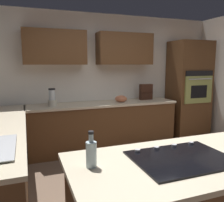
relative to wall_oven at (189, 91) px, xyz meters
name	(u,v)px	position (x,y,z in m)	size (l,w,h in m)	color
ground_plane	(153,191)	(1.85, 1.72, -1.05)	(14.00, 14.00, 0.00)	brown
wall_back	(100,74)	(1.91, -0.33, 0.39)	(6.00, 0.44, 2.60)	white
lower_cabinets_back	(104,127)	(1.95, 0.00, -0.62)	(2.80, 0.60, 0.86)	brown
countertop_back	(103,104)	(1.95, 0.00, -0.17)	(2.84, 0.64, 0.04)	beige
lower_cabinets_side	(0,163)	(3.67, 1.17, -0.62)	(0.60, 2.90, 0.86)	brown
island_top	(182,162)	(2.22, 2.76, -0.17)	(1.78, 0.92, 0.04)	beige
wall_oven	(189,91)	(0.00, 0.00, 0.00)	(0.80, 0.66, 2.10)	brown
cooktop	(181,158)	(2.22, 2.75, -0.15)	(0.76, 0.56, 0.03)	black
blender	(52,99)	(2.90, 0.02, -0.02)	(0.15, 0.15, 0.31)	beige
mixing_bowl	(121,99)	(1.60, 0.02, -0.09)	(0.23, 0.23, 0.13)	#CC724C
spice_rack	(146,92)	(1.00, -0.08, 0.01)	(0.27, 0.11, 0.32)	#381E14
oil_bottle	(91,153)	(2.92, 2.65, -0.05)	(0.08, 0.08, 0.27)	silver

